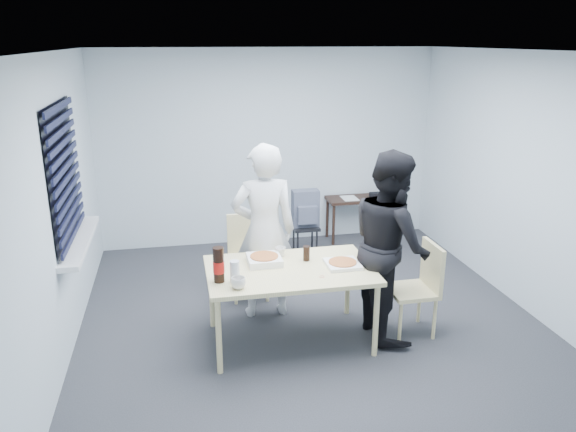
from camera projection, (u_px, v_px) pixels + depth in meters
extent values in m
plane|color=#2B2B30|center=(312.00, 323.00, 5.57)|extent=(5.00, 5.00, 0.00)
plane|color=white|center=(316.00, 51.00, 4.79)|extent=(5.00, 5.00, 0.00)
plane|color=silver|center=(269.00, 148.00, 7.52)|extent=(4.50, 0.00, 4.50)
plane|color=silver|center=(433.00, 328.00, 2.85)|extent=(4.50, 0.00, 4.50)
plane|color=silver|center=(56.00, 212.00, 4.75)|extent=(0.00, 5.00, 5.00)
plane|color=silver|center=(532.00, 185.00, 5.61)|extent=(0.00, 5.00, 5.00)
plane|color=black|center=(63.00, 173.00, 5.05)|extent=(0.00, 1.30, 1.30)
cube|color=black|center=(67.00, 172.00, 5.06)|extent=(0.04, 1.30, 1.25)
cube|color=silver|center=(80.00, 241.00, 5.27)|extent=(0.18, 1.42, 0.05)
cube|color=beige|center=(290.00, 270.00, 5.06)|extent=(1.49, 0.95, 0.04)
cylinder|color=beige|center=(219.00, 337.00, 4.65)|extent=(0.05, 0.05, 0.69)
cylinder|color=beige|center=(212.00, 294.00, 5.42)|extent=(0.05, 0.05, 0.69)
cylinder|color=beige|center=(376.00, 321.00, 4.91)|extent=(0.05, 0.05, 0.69)
cylinder|color=beige|center=(348.00, 282.00, 5.68)|extent=(0.05, 0.05, 0.69)
cube|color=beige|center=(249.00, 259.00, 6.04)|extent=(0.42, 0.42, 0.04)
cube|color=beige|center=(246.00, 233.00, 6.15)|extent=(0.42, 0.04, 0.44)
cylinder|color=beige|center=(236.00, 286.00, 5.92)|extent=(0.03, 0.03, 0.41)
cylinder|color=beige|center=(232.00, 274.00, 6.24)|extent=(0.03, 0.03, 0.41)
cylinder|color=beige|center=(267.00, 284.00, 5.99)|extent=(0.03, 0.03, 0.41)
cylinder|color=beige|center=(262.00, 271.00, 6.30)|extent=(0.03, 0.03, 0.41)
cube|color=beige|center=(412.00, 291.00, 5.29)|extent=(0.42, 0.42, 0.04)
cube|color=beige|center=(432.00, 266.00, 5.25)|extent=(0.04, 0.42, 0.44)
cylinder|color=beige|center=(400.00, 323.00, 5.17)|extent=(0.03, 0.03, 0.41)
cylinder|color=beige|center=(387.00, 306.00, 5.48)|extent=(0.03, 0.03, 0.41)
cylinder|color=beige|center=(434.00, 319.00, 5.23)|extent=(0.03, 0.03, 0.41)
cylinder|color=beige|center=(419.00, 303.00, 5.55)|extent=(0.03, 0.03, 0.41)
imported|color=silver|center=(264.00, 232.00, 5.53)|extent=(0.65, 0.42, 1.77)
imported|color=black|center=(390.00, 245.00, 5.18)|extent=(0.47, 0.86, 1.77)
cube|color=#331F18|center=(360.00, 199.00, 7.76)|extent=(0.90, 0.40, 0.04)
cylinder|color=#331F18|center=(334.00, 225.00, 7.62)|extent=(0.04, 0.04, 0.56)
cylinder|color=#331F18|center=(327.00, 218.00, 7.93)|extent=(0.04, 0.04, 0.56)
cylinder|color=#331F18|center=(391.00, 221.00, 7.78)|extent=(0.04, 0.04, 0.56)
cylinder|color=#331F18|center=(382.00, 214.00, 8.08)|extent=(0.04, 0.04, 0.56)
cube|color=black|center=(305.00, 227.00, 7.07)|extent=(0.32, 0.32, 0.04)
cylinder|color=black|center=(298.00, 248.00, 7.00)|extent=(0.04, 0.04, 0.41)
cylinder|color=black|center=(294.00, 241.00, 7.23)|extent=(0.04, 0.04, 0.41)
cylinder|color=black|center=(317.00, 246.00, 7.05)|extent=(0.04, 0.04, 0.41)
cylinder|color=black|center=(312.00, 240.00, 7.28)|extent=(0.04, 0.04, 0.41)
cube|color=slate|center=(305.00, 208.00, 7.00)|extent=(0.33, 0.18, 0.46)
cube|color=slate|center=(308.00, 215.00, 6.90)|extent=(0.24, 0.07, 0.22)
cube|color=white|center=(264.00, 262.00, 5.16)|extent=(0.30, 0.30, 0.03)
cube|color=white|center=(264.00, 258.00, 5.15)|extent=(0.30, 0.30, 0.03)
cylinder|color=#CC7F38|center=(264.00, 256.00, 5.15)|extent=(0.26, 0.26, 0.01)
cube|color=white|center=(342.00, 264.00, 5.10)|extent=(0.30, 0.30, 0.03)
cylinder|color=#CC7F38|center=(343.00, 262.00, 5.10)|extent=(0.25, 0.25, 0.01)
imported|color=silver|center=(238.00, 283.00, 4.63)|extent=(0.17, 0.17, 0.10)
imported|color=silver|center=(280.00, 252.00, 5.31)|extent=(0.10, 0.10, 0.09)
cylinder|color=black|center=(306.00, 253.00, 5.21)|extent=(0.07, 0.07, 0.14)
cylinder|color=black|center=(219.00, 265.00, 4.73)|extent=(0.09, 0.09, 0.31)
cylinder|color=red|center=(219.00, 267.00, 4.74)|extent=(0.10, 0.10, 0.10)
cylinder|color=silver|center=(235.00, 272.00, 4.73)|extent=(0.11, 0.11, 0.19)
torus|color=red|center=(322.00, 277.00, 4.87)|extent=(0.06, 0.06, 0.00)
cube|color=white|center=(350.00, 198.00, 7.71)|extent=(0.23, 0.30, 0.00)
cube|color=black|center=(375.00, 195.00, 7.78)|extent=(0.15, 0.11, 0.06)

